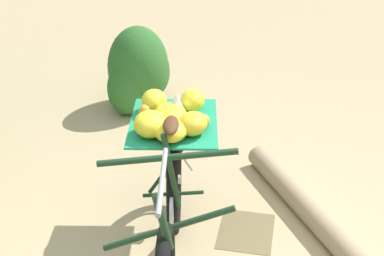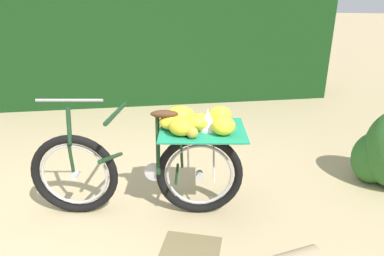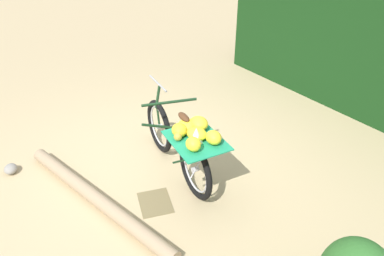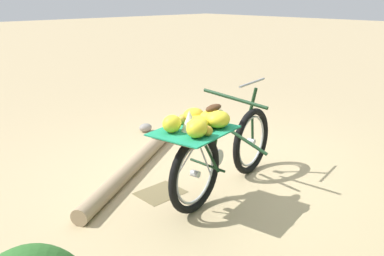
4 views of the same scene
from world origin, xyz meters
name	(u,v)px [view 1 (image 1 of 4)]	position (x,y,z in m)	size (l,w,h in m)	color
bicycle	(171,189)	(-0.33, -0.27, 0.53)	(1.80, 0.82, 1.03)	black
fallen_log	(348,252)	(-0.52, 0.80, 0.08)	(0.16, 0.16, 2.53)	#9E8466
shrub_cluster	(139,72)	(-2.49, -1.11, 0.36)	(0.85, 0.58, 0.81)	#2D6628
leaf_litter_patch	(246,231)	(-0.70, 0.16, 0.00)	(0.44, 0.36, 0.01)	olive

